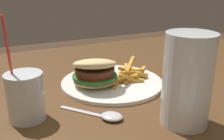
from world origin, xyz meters
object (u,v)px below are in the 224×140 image
Objects in this scene: juice_glass at (26,98)px; spoon at (108,116)px; meal_plate_near at (105,77)px; beer_glass at (187,83)px.

juice_glass is 1.67× the size of spoon.
meal_plate_near is 0.17m from spoon.
meal_plate_near is 0.24m from juice_glass.
beer_glass is at bearing 105.30° from meal_plate_near.
beer_glass reaches higher than meal_plate_near.
juice_glass is at bearing -28.61° from beer_glass.
beer_glass is 1.42× the size of spoon.
spoon is (-0.15, 0.07, -0.04)m from juice_glass.
meal_plate_near is 1.28× the size of juice_glass.
meal_plate_near is at bearing -158.36° from juice_glass.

